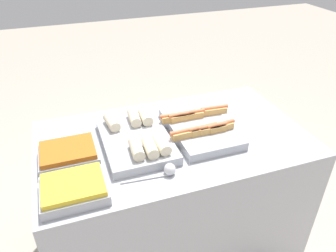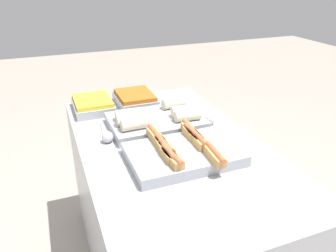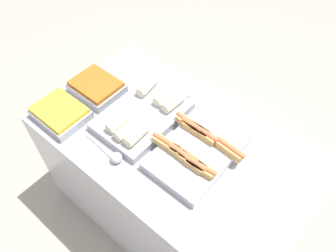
{
  "view_description": "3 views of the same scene",
  "coord_description": "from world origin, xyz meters",
  "px_view_note": "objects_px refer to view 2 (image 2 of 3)",
  "views": [
    {
      "loc": [
        -0.52,
        -1.39,
        1.89
      ],
      "look_at": [
        -0.03,
        0.0,
        0.96
      ],
      "focal_mm": 35.0,
      "sensor_mm": 36.0,
      "label": 1
    },
    {
      "loc": [
        1.3,
        -0.52,
        1.65
      ],
      "look_at": [
        -0.03,
        0.0,
        0.96
      ],
      "focal_mm": 35.0,
      "sensor_mm": 36.0,
      "label": 2
    },
    {
      "loc": [
        0.64,
        -0.79,
        2.24
      ],
      "look_at": [
        -0.03,
        0.0,
        0.96
      ],
      "focal_mm": 35.0,
      "sensor_mm": 36.0,
      "label": 3
    }
  ],
  "objects_px": {
    "tray_wraps": "(156,120)",
    "tray_side_back": "(135,99)",
    "tray_hotdogs": "(183,152)",
    "serving_spoon_near": "(107,136)",
    "serving_spoon_far": "(209,119)",
    "tray_side_front": "(93,105)"
  },
  "relations": [
    {
      "from": "tray_side_back",
      "to": "tray_hotdogs",
      "type": "bearing_deg",
      "value": 1.34
    },
    {
      "from": "tray_hotdogs",
      "to": "tray_wraps",
      "type": "xyz_separation_m",
      "value": [
        -0.36,
        0.0,
        0.0
      ]
    },
    {
      "from": "tray_hotdogs",
      "to": "serving_spoon_near",
      "type": "bearing_deg",
      "value": -135.71
    },
    {
      "from": "tray_wraps",
      "to": "serving_spoon_near",
      "type": "height_order",
      "value": "tray_wraps"
    },
    {
      "from": "tray_wraps",
      "to": "serving_spoon_far",
      "type": "distance_m",
      "value": 0.29
    },
    {
      "from": "tray_wraps",
      "to": "tray_side_front",
      "type": "height_order",
      "value": "tray_wraps"
    },
    {
      "from": "tray_side_front",
      "to": "serving_spoon_near",
      "type": "relative_size",
      "value": 1.07
    },
    {
      "from": "tray_side_front",
      "to": "tray_side_back",
      "type": "distance_m",
      "value": 0.26
    },
    {
      "from": "tray_side_front",
      "to": "serving_spoon_far",
      "type": "bearing_deg",
      "value": 53.26
    },
    {
      "from": "tray_wraps",
      "to": "tray_side_back",
      "type": "relative_size",
      "value": 1.75
    },
    {
      "from": "tray_wraps",
      "to": "tray_hotdogs",
      "type": "bearing_deg",
      "value": -0.01
    },
    {
      "from": "tray_side_front",
      "to": "tray_hotdogs",
      "type": "bearing_deg",
      "value": 21.38
    },
    {
      "from": "serving_spoon_far",
      "to": "serving_spoon_near",
      "type": "bearing_deg",
      "value": -89.64
    },
    {
      "from": "tray_side_back",
      "to": "serving_spoon_far",
      "type": "xyz_separation_m",
      "value": [
        0.42,
        0.3,
        -0.01
      ]
    },
    {
      "from": "serving_spoon_near",
      "to": "serving_spoon_far",
      "type": "height_order",
      "value": "same"
    },
    {
      "from": "serving_spoon_near",
      "to": "serving_spoon_far",
      "type": "bearing_deg",
      "value": 90.36
    },
    {
      "from": "tray_hotdogs",
      "to": "tray_side_back",
      "type": "relative_size",
      "value": 1.74
    },
    {
      "from": "serving_spoon_far",
      "to": "tray_side_back",
      "type": "bearing_deg",
      "value": -144.47
    },
    {
      "from": "serving_spoon_near",
      "to": "tray_side_back",
      "type": "bearing_deg",
      "value": 147.85
    },
    {
      "from": "tray_hotdogs",
      "to": "tray_side_front",
      "type": "xyz_separation_m",
      "value": [
        -0.71,
        -0.28,
        -0.0
      ]
    },
    {
      "from": "tray_wraps",
      "to": "serving_spoon_far",
      "type": "xyz_separation_m",
      "value": [
        0.07,
        0.28,
        -0.01
      ]
    },
    {
      "from": "tray_wraps",
      "to": "tray_side_back",
      "type": "xyz_separation_m",
      "value": [
        -0.35,
        -0.02,
        -0.0
      ]
    }
  ]
}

